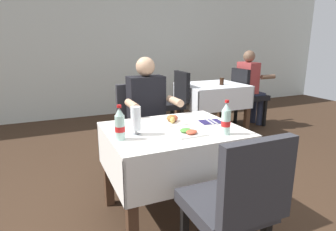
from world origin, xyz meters
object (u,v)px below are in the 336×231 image
object	(u,v)px
chair_far_diner_seat	(141,125)
beer_glass_left	(136,120)
seated_diner_far	(148,113)
background_chair_left	(172,100)
main_dining_table	(173,150)
cola_bottle_primary	(120,125)
background_chair_right	(247,93)
napkin_cutlery_set	(211,122)
background_dining_table	(212,96)
background_patron	(250,84)
background_table_tumbler	(222,81)
cola_bottle_secondary	(226,120)
plate_far_diner	(173,120)
plate_near_camera	(188,132)
chair_near_camera_side	(235,203)

from	to	relation	value
chair_far_diner_seat	beer_glass_left	xyz separation A→B (m)	(-0.31, -0.84, 0.31)
seated_diner_far	background_chair_left	bearing A→B (deg)	55.70
main_dining_table	cola_bottle_primary	distance (m)	0.53
cola_bottle_primary	background_chair_right	xyz separation A→B (m)	(2.66, 1.95, -0.30)
napkin_cutlery_set	background_chair_right	bearing A→B (deg)	44.58
background_dining_table	background_patron	xyz separation A→B (m)	(0.74, 0.00, 0.15)
cola_bottle_primary	background_table_tumbler	bearing A→B (deg)	41.64
main_dining_table	background_chair_right	distance (m)	2.90
cola_bottle_primary	cola_bottle_secondary	distance (m)	0.76
plate_far_diner	seated_diner_far	bearing A→B (deg)	92.42
beer_glass_left	cola_bottle_primary	size ratio (longest dim) A/B	0.85
main_dining_table	plate_near_camera	size ratio (longest dim) A/B	4.52
cola_bottle_secondary	cola_bottle_primary	bearing A→B (deg)	165.02
background_dining_table	chair_near_camera_side	bearing A→B (deg)	-119.81
cola_bottle_secondary	background_chair_left	size ratio (longest dim) A/B	0.26
chair_far_diner_seat	background_patron	bearing A→B (deg)	24.96
cola_bottle_primary	cola_bottle_secondary	xyz separation A→B (m)	(0.73, -0.20, 0.00)
plate_near_camera	cola_bottle_secondary	distance (m)	0.29
background_chair_right	background_table_tumbler	distance (m)	0.65
chair_far_diner_seat	cola_bottle_secondary	bearing A→B (deg)	-75.20
plate_near_camera	beer_glass_left	world-z (taller)	beer_glass_left
cola_bottle_primary	background_table_tumbler	size ratio (longest dim) A/B	2.23
main_dining_table	plate_near_camera	xyz separation A→B (m)	(0.05, -0.16, 0.19)
chair_near_camera_side	plate_far_diner	xyz separation A→B (m)	(0.07, 0.95, 0.22)
background_table_tumbler	chair_far_diner_seat	bearing A→B (deg)	-149.89
chair_far_diner_seat	background_dining_table	bearing A→B (deg)	34.63
beer_glass_left	background_chair_left	distance (m)	2.24
plate_near_camera	cola_bottle_secondary	size ratio (longest dim) A/B	0.89
plate_near_camera	background_chair_left	world-z (taller)	background_chair_left
napkin_cutlery_set	background_chair_left	size ratio (longest dim) A/B	0.20
chair_near_camera_side	background_table_tumbler	size ratio (longest dim) A/B	8.82
background_dining_table	background_chair_right	distance (m)	0.69
cola_bottle_primary	background_dining_table	bearing A→B (deg)	44.72
chair_far_diner_seat	background_chair_left	size ratio (longest dim) A/B	1.00
main_dining_table	chair_near_camera_side	bearing A→B (deg)	-90.00
seated_diner_far	background_chair_right	xyz separation A→B (m)	(2.18, 1.17, -0.16)
plate_far_diner	cola_bottle_primary	world-z (taller)	cola_bottle_primary
background_chair_left	background_chair_right	xyz separation A→B (m)	(1.38, 0.00, 0.00)
beer_glass_left	background_chair_left	bearing A→B (deg)	58.75
chair_far_diner_seat	plate_far_diner	bearing A→B (deg)	-84.14
cola_bottle_primary	background_dining_table	world-z (taller)	cola_bottle_primary
beer_glass_left	background_patron	size ratio (longest dim) A/B	0.17
main_dining_table	background_chair_left	distance (m)	2.04
background_chair_right	background_table_tumbler	xyz separation A→B (m)	(-0.59, -0.11, 0.25)
chair_near_camera_side	background_table_tumbler	bearing A→B (deg)	57.54
background_patron	plate_near_camera	bearing A→B (deg)	-137.68
main_dining_table	chair_far_diner_seat	size ratio (longest dim) A/B	1.06
main_dining_table	napkin_cutlery_set	xyz separation A→B (m)	(0.36, 0.03, 0.19)
seated_diner_far	napkin_cutlery_set	distance (m)	0.74
background_chair_right	chair_near_camera_side	bearing A→B (deg)	-129.74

